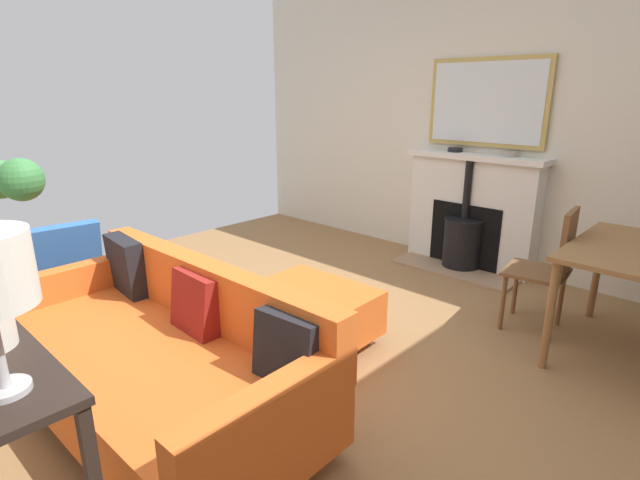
# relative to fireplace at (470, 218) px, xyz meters

# --- Properties ---
(ground_plane) EXTENTS (5.45, 5.40, 0.01)m
(ground_plane) POSITION_rel_fireplace_xyz_m (2.52, -0.23, -0.49)
(ground_plane) COLOR olive
(wall_left) EXTENTS (0.12, 5.40, 2.85)m
(wall_left) POSITION_rel_fireplace_xyz_m (-0.21, -0.23, 0.94)
(wall_left) COLOR beige
(wall_left) RESTS_ON ground
(fireplace) EXTENTS (0.59, 1.32, 1.09)m
(fireplace) POSITION_rel_fireplace_xyz_m (0.00, 0.00, 0.00)
(fireplace) COLOR #9E7A5B
(fireplace) RESTS_ON ground
(mirror_over_mantel) EXTENTS (0.04, 1.13, 0.79)m
(mirror_over_mantel) POSITION_rel_fireplace_xyz_m (-0.12, -0.00, 1.07)
(mirror_over_mantel) COLOR tan
(mantel_bowl_near) EXTENTS (0.14, 0.14, 0.04)m
(mantel_bowl_near) POSITION_rel_fireplace_xyz_m (-0.03, -0.23, 0.63)
(mantel_bowl_near) COLOR black
(mantel_bowl_near) RESTS_ON fireplace
(mantel_bowl_far) EXTENTS (0.14, 0.14, 0.04)m
(mantel_bowl_far) POSITION_rel_fireplace_xyz_m (-0.03, 0.30, 0.64)
(mantel_bowl_far) COLOR #9E9384
(mantel_bowl_far) RESTS_ON fireplace
(sofa) EXTENTS (0.95, 2.03, 0.77)m
(sofa) POSITION_rel_fireplace_xyz_m (3.21, -0.12, -0.16)
(sofa) COLOR #B2B2B7
(sofa) RESTS_ON ground
(ottoman) EXTENTS (0.69, 0.81, 0.39)m
(ottoman) POSITION_rel_fireplace_xyz_m (2.16, -0.03, -0.24)
(ottoman) COLOR #B2B2B7
(ottoman) RESTS_ON ground
(armchair_accent) EXTENTS (0.73, 0.66, 0.78)m
(armchair_accent) POSITION_rel_fireplace_xyz_m (3.20, -1.61, -0.05)
(armchair_accent) COLOR #4C3321
(armchair_accent) RESTS_ON ground
(dining_table) EXTENTS (1.09, 0.76, 0.73)m
(dining_table) POSITION_rel_fireplace_xyz_m (0.89, 1.56, 0.15)
(dining_table) COLOR olive
(dining_table) RESTS_ON ground
(dining_chair_near_fireplace) EXTENTS (0.45, 0.45, 0.90)m
(dining_chair_near_fireplace) POSITION_rel_fireplace_xyz_m (0.88, 1.05, 0.04)
(dining_chair_near_fireplace) COLOR brown
(dining_chair_near_fireplace) RESTS_ON ground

